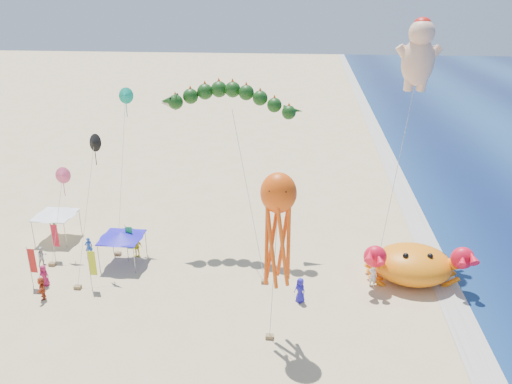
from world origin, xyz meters
TOP-DOWN VIEW (x-y plane):
  - ground at (0.00, 0.00)m, footprint 320.00×320.00m
  - foam_strip at (12.00, 0.00)m, footprint 320.00×320.00m
  - crab_inflatable at (9.59, 1.73)m, footprint 7.71×5.11m
  - dragon_kite at (-4.54, 6.54)m, footprint 10.80×7.54m
  - cherub_kite at (9.54, 8.02)m, footprint 3.41×4.39m
  - octopus_kite at (0.10, -5.61)m, footprint 2.05×1.85m
  - canopy_blue at (-12.51, 2.01)m, footprint 3.35×3.35m
  - canopy_white at (-19.71, 5.53)m, footprint 3.41×3.41m
  - feather_flags at (-15.25, 0.11)m, footprint 6.55×4.32m
  - beachgoers at (-12.32, 0.59)m, footprint 28.10×11.49m
  - small_kites at (-14.66, 3.78)m, footprint 5.79×8.44m

SIDE VIEW (x-z plane):
  - ground at x=0.00m, z-range 0.00..0.00m
  - foam_strip at x=12.00m, z-range 0.01..0.01m
  - beachgoers at x=-12.32m, z-range -0.07..1.74m
  - crab_inflatable at x=9.59m, z-range -0.20..3.18m
  - feather_flags at x=-15.25m, z-range 0.41..3.61m
  - canopy_blue at x=-12.51m, z-range 1.09..3.79m
  - canopy_white at x=-19.71m, z-range 1.09..3.79m
  - octopus_kite at x=0.10m, z-range 2.44..13.12m
  - small_kites at x=-14.66m, z-range 2.10..15.11m
  - dragon_kite at x=-4.54m, z-range 5.41..18.60m
  - cherub_kite at x=9.54m, z-range 6.61..24.93m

